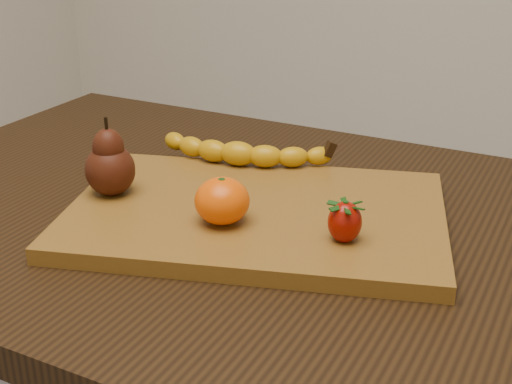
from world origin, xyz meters
The scene contains 6 objects.
table centered at (0.00, 0.00, 0.66)m, with size 1.00×0.70×0.76m.
cutting_board centered at (0.05, -0.02, 0.77)m, with size 0.45×0.30×0.02m, color brown.
banana centered at (-0.03, 0.09, 0.80)m, with size 0.22×0.06×0.03m, color #D19B09, non-canonical shape.
pear centered at (-0.13, -0.06, 0.83)m, with size 0.06×0.06×0.10m, color #3E170A, non-canonical shape.
mandarin centered at (0.04, -0.07, 0.81)m, with size 0.06×0.06×0.05m, color #FF5902.
strawberry centered at (0.18, -0.05, 0.80)m, with size 0.04×0.04×0.05m, color #970E04, non-canonical shape.
Camera 1 is at (0.41, -0.72, 1.14)m, focal length 50.00 mm.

